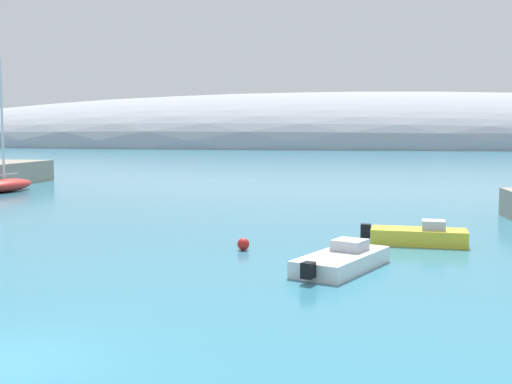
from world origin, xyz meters
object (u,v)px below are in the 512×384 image
object	(u,v)px
motorboat_yellow_foreground	(419,236)
motorboat_white_outer	(342,260)
mooring_buoy_red	(243,244)
sailboat_red_near_shore	(4,184)

from	to	relation	value
motorboat_yellow_foreground	motorboat_white_outer	size ratio (longest dim) A/B	0.91
motorboat_yellow_foreground	motorboat_white_outer	distance (m)	6.48
motorboat_yellow_foreground	motorboat_white_outer	world-z (taller)	motorboat_yellow_foreground
motorboat_yellow_foreground	mooring_buoy_red	world-z (taller)	motorboat_yellow_foreground
motorboat_white_outer	mooring_buoy_red	world-z (taller)	motorboat_white_outer
sailboat_red_near_shore	motorboat_white_outer	distance (m)	37.56
motorboat_yellow_foreground	mooring_buoy_red	bearing A→B (deg)	-155.87
sailboat_red_near_shore	mooring_buoy_red	size ratio (longest dim) A/B	21.17
sailboat_red_near_shore	motorboat_white_outer	bearing A→B (deg)	57.06
sailboat_red_near_shore	motorboat_yellow_foreground	distance (m)	36.62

